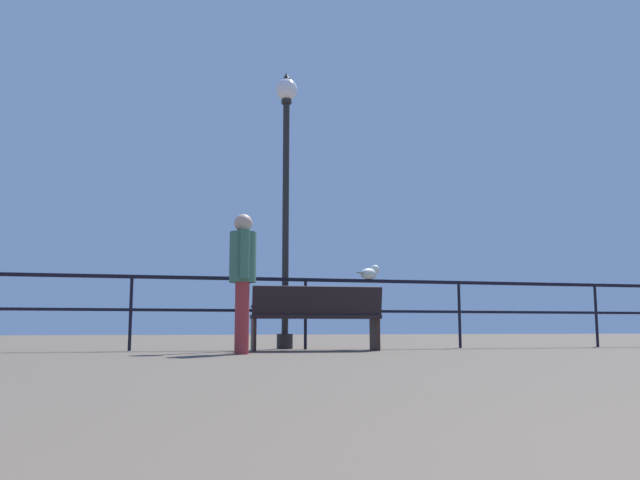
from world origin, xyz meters
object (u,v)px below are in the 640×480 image
Objects in this scene: lamppost_center at (286,173)px; seagull_on_rail at (370,273)px; person_by_bench at (243,273)px; bench_near_left at (316,314)px.

seagull_on_rail is (1.24, -0.28, -1.53)m from lamppost_center.
bench_near_left is at bearing 35.66° from person_by_bench.
seagull_on_rail is (1.00, 0.69, 0.63)m from bench_near_left.
seagull_on_rail is at bearing -12.96° from lamppost_center.
lamppost_center is at bearing 63.61° from person_by_bench.
person_by_bench is at bearing -144.34° from bench_near_left.
lamppost_center is (-0.23, 0.98, 2.16)m from bench_near_left.
person_by_bench is 3.77× the size of seagull_on_rail.
bench_near_left is 2.38m from lamppost_center.
bench_near_left is 0.42× the size of lamppost_center.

